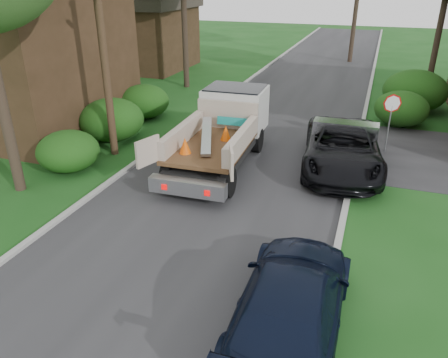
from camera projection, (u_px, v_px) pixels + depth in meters
ground at (187, 239)px, 12.44m from camera, size 120.00×120.00×0.00m
road at (271, 131)px, 20.97m from camera, size 8.00×90.00×0.02m
curb_left at (192, 121)px, 22.17m from camera, size 0.20×90.00×0.12m
curb_right at (359, 140)px, 19.71m from camera, size 0.20×90.00×0.12m
stop_sign at (391, 111)px, 17.80m from camera, size 0.71×0.32×2.48m
utility_pole at (100, 24)px, 16.13m from camera, size 2.42×1.25×10.00m
house_left_near at (7, 35)px, 20.19m from camera, size 9.72×8.64×8.40m
house_left_far at (141, 28)px, 33.96m from camera, size 7.56×7.56×6.00m
hedge_left_a at (68, 151)px, 16.53m from camera, size 2.34×2.34×1.53m
hedge_left_b at (112, 120)px, 19.53m from camera, size 2.86×2.86×1.87m
hedge_left_c at (144, 101)px, 22.65m from camera, size 2.60×2.60×1.70m
hedge_right_a at (401, 109)px, 21.42m from camera, size 2.60×2.60×1.70m
hedge_right_b at (415, 91)px, 23.67m from camera, size 3.38×3.38×2.21m
flatbed_truck at (226, 124)px, 17.42m from camera, size 3.25×7.02×2.62m
black_pickup at (343, 148)px, 16.61m from camera, size 3.51×6.42×1.71m
navy_suv at (291, 302)px, 8.93m from camera, size 2.25×5.36×1.55m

